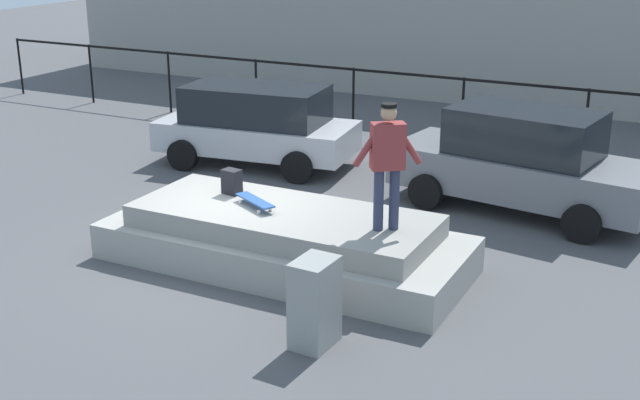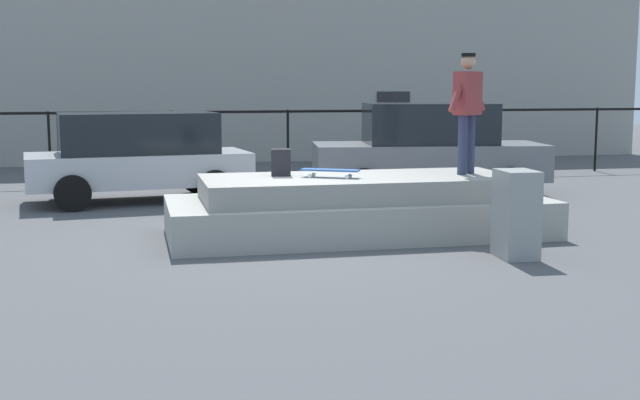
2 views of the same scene
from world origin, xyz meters
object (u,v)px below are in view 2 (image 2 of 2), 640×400
Objects in this scene: backpack at (281,162)px; car_grey_sedan_mid at (429,149)px; skateboard at (330,171)px; skateboarder at (467,104)px; car_silver_hatchback_near at (138,155)px; utility_box at (516,214)px.

car_grey_sedan_mid is (3.65, 3.71, -0.15)m from backpack.
backpack is at bearing 149.56° from skateboard.
car_silver_hatchback_near is (-4.74, 4.41, -1.02)m from skateboarder.
skateboarder reaches higher than utility_box.
car_grey_sedan_mid is at bearing 83.22° from utility_box.
car_grey_sedan_mid is 6.09m from utility_box.
skateboard is 5.07m from car_grey_sedan_mid.
skateboarder is at bearing -178.62° from backpack.
backpack is at bearing 172.71° from skateboarder.
utility_box is at bearing 147.64° from backpack.
skateboard is 0.74× the size of utility_box.
skateboard is at bearing 158.24° from backpack.
backpack is (-0.65, 0.38, 0.10)m from skateboard.
car_silver_hatchback_near is at bearing -55.13° from backpack.
utility_box is at bearing -53.93° from car_silver_hatchback_near.
skateboarder is 4.53× the size of backpack.
skateboarder reaches higher than car_grey_sedan_mid.
backpack is 0.08× the size of car_grey_sedan_mid.
backpack is 0.35× the size of utility_box.
car_silver_hatchback_near reaches higher than skateboard.
skateboard is at bearing 138.98° from utility_box.
car_grey_sedan_mid is at bearing -3.58° from car_silver_hatchback_near.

